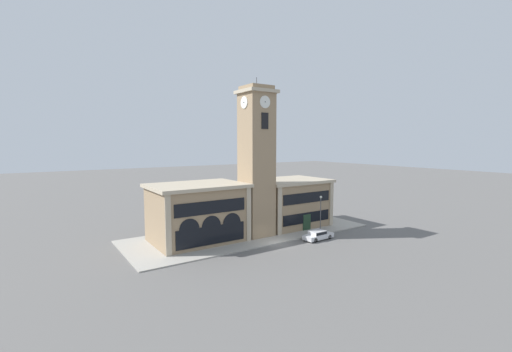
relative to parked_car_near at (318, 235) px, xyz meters
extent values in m
plane|color=#605E5B|center=(-5.99, 1.40, -0.68)|extent=(300.00, 300.00, 0.00)
cube|color=#A39E93|center=(-5.99, 8.16, -0.61)|extent=(36.50, 13.52, 0.15)
cube|color=#937A5B|center=(-5.99, 6.49, 9.51)|extent=(4.01, 4.01, 20.37)
cube|color=tan|center=(-5.99, 6.49, 19.92)|extent=(4.71, 4.71, 0.45)
cube|color=#937A5B|center=(-5.99, 6.49, 20.44)|extent=(3.69, 3.69, 0.60)
cylinder|color=#4C4C51|center=(-5.99, 6.49, 21.34)|extent=(0.10, 0.10, 1.20)
cylinder|color=silver|center=(-5.99, 4.43, 18.35)|extent=(1.69, 0.10, 1.69)
cylinder|color=black|center=(-5.99, 4.36, 18.35)|extent=(0.13, 0.04, 0.13)
cylinder|color=silver|center=(-8.05, 6.49, 18.35)|extent=(0.10, 1.69, 1.69)
cylinder|color=black|center=(-8.12, 6.49, 18.35)|extent=(0.04, 0.13, 0.13)
cube|color=black|center=(-5.99, 4.44, 15.81)|extent=(1.12, 0.10, 2.20)
cube|color=#937A5B|center=(-14.27, 8.70, 3.07)|extent=(11.95, 8.44, 7.50)
cube|color=tan|center=(-14.27, 8.70, 7.05)|extent=(12.65, 9.14, 0.45)
cube|color=tan|center=(-19.90, 4.42, 3.07)|extent=(0.70, 0.16, 7.50)
cube|color=tan|center=(-8.65, 4.42, 3.07)|extent=(0.70, 0.16, 7.50)
cube|color=black|center=(-14.27, 4.44, 4.72)|extent=(9.80, 0.10, 1.65)
cube|color=black|center=(-14.27, 4.44, 1.12)|extent=(9.56, 0.10, 2.40)
cylinder|color=black|center=(-17.26, 4.43, 2.32)|extent=(2.63, 0.06, 2.63)
cylinder|color=black|center=(-14.27, 4.43, 2.32)|extent=(2.63, 0.06, 2.63)
cylinder|color=black|center=(-11.29, 4.43, 2.32)|extent=(2.63, 0.06, 2.63)
cube|color=#937A5B|center=(1.94, 8.70, 2.90)|extent=(11.27, 8.44, 7.15)
cube|color=tan|center=(1.94, 8.70, 6.70)|extent=(11.97, 9.14, 0.45)
cube|color=tan|center=(-3.34, 4.42, 2.90)|extent=(0.70, 0.16, 7.15)
cube|color=tan|center=(7.23, 4.42, 2.90)|extent=(0.70, 0.16, 7.15)
cube|color=black|center=(1.94, 4.44, 4.47)|extent=(9.24, 0.10, 1.57)
cube|color=#1E3823|center=(1.94, 4.43, 0.61)|extent=(1.50, 0.12, 2.57)
cube|color=black|center=(1.94, 4.44, 1.38)|extent=(9.24, 0.10, 1.60)
cube|color=silver|center=(0.07, 0.00, -0.20)|extent=(4.66, 2.03, 0.61)
cube|color=silver|center=(-0.12, -0.01, 0.36)|extent=(2.27, 1.73, 0.50)
cube|color=black|center=(-0.12, -0.01, 0.36)|extent=(2.19, 1.76, 0.38)
cylinder|color=black|center=(1.45, 0.86, -0.35)|extent=(0.67, 0.25, 0.66)
cylinder|color=black|center=(1.52, -0.72, -0.35)|extent=(0.67, 0.25, 0.66)
cylinder|color=black|center=(-1.39, 0.73, -0.35)|extent=(0.67, 0.25, 0.66)
cylinder|color=black|center=(-1.31, -0.86, -0.35)|extent=(0.67, 0.25, 0.66)
cylinder|color=#4C4C51|center=(2.33, 1.89, 2.08)|extent=(0.12, 0.12, 5.23)
sphere|color=silver|center=(2.33, 1.89, 4.88)|extent=(0.36, 0.36, 0.36)
camera|label=1|loc=(-33.34, -33.94, 12.86)|focal=24.00mm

